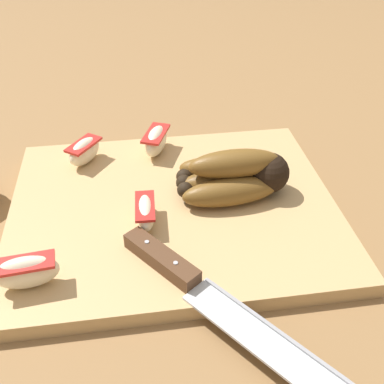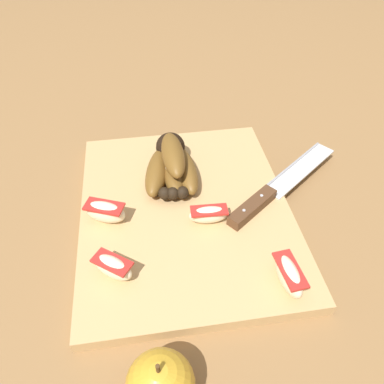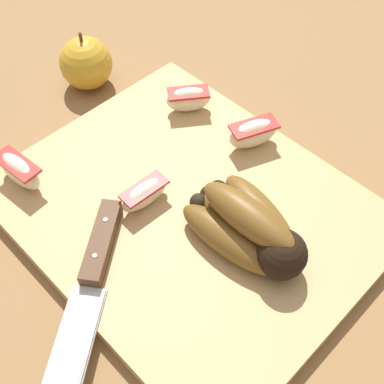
{
  "view_description": "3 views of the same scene",
  "coord_description": "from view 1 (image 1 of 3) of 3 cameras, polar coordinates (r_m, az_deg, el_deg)",
  "views": [
    {
      "loc": [
        -0.02,
        -0.46,
        0.38
      ],
      "look_at": [
        0.04,
        -0.02,
        0.04
      ],
      "focal_mm": 42.86,
      "sensor_mm": 36.0,
      "label": 1
    },
    {
      "loc": [
        -0.4,
        0.04,
        0.46
      ],
      "look_at": [
        0.02,
        -0.02,
        0.05
      ],
      "focal_mm": 35.26,
      "sensor_mm": 36.0,
      "label": 2
    },
    {
      "loc": [
        0.26,
        -0.24,
        0.47
      ],
      "look_at": [
        0.03,
        -0.01,
        0.06
      ],
      "focal_mm": 46.33,
      "sensor_mm": 36.0,
      "label": 3
    }
  ],
  "objects": [
    {
      "name": "cutting_board",
      "position": [
        0.59,
        -2.3,
        -2.18
      ],
      "size": [
        0.41,
        0.33,
        0.02
      ],
      "primitive_type": "cube",
      "color": "tan",
      "rests_on": "ground_plane"
    },
    {
      "name": "banana_bunch",
      "position": [
        0.59,
        5.32,
        2.03
      ],
      "size": [
        0.15,
        0.1,
        0.07
      ],
      "color": "black",
      "rests_on": "cutting_board"
    },
    {
      "name": "ground_plane",
      "position": [
        0.6,
        -4.15,
        -2.52
      ],
      "size": [
        6.0,
        6.0,
        0.0
      ],
      "primitive_type": "plane",
      "color": "olive"
    },
    {
      "name": "apple_wedge_near",
      "position": [
        0.67,
        -13.24,
        5.0
      ],
      "size": [
        0.05,
        0.06,
        0.04
      ],
      "color": "#F4E5C1",
      "rests_on": "cutting_board"
    },
    {
      "name": "apple_wedge_middle",
      "position": [
        0.55,
        -5.82,
        -2.47
      ],
      "size": [
        0.03,
        0.06,
        0.03
      ],
      "color": "#F4E5C1",
      "rests_on": "cutting_board"
    },
    {
      "name": "chefs_knife",
      "position": [
        0.48,
        0.23,
        -11.36
      ],
      "size": [
        0.19,
        0.24,
        0.02
      ],
      "color": "silver",
      "rests_on": "cutting_board"
    },
    {
      "name": "apple_wedge_far",
      "position": [
        0.5,
        -19.95,
        -9.31
      ],
      "size": [
        0.07,
        0.03,
        0.04
      ],
      "color": "#F4E5C1",
      "rests_on": "cutting_board"
    },
    {
      "name": "apple_wedge_extra",
      "position": [
        0.67,
        -4.49,
        6.41
      ],
      "size": [
        0.05,
        0.07,
        0.04
      ],
      "color": "#F4E5C1",
      "rests_on": "cutting_board"
    }
  ]
}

